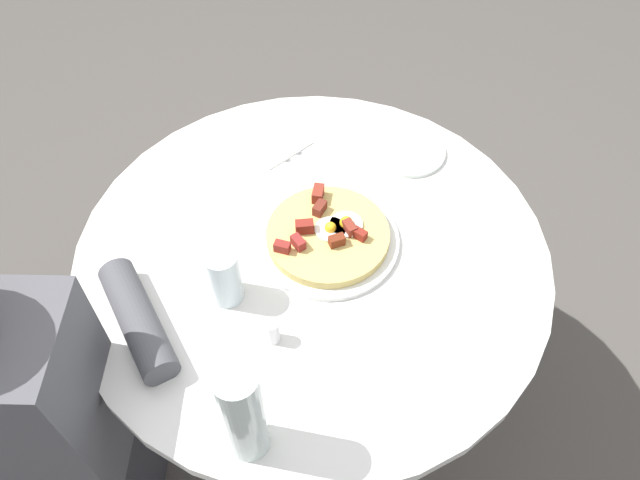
# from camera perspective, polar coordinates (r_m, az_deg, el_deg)

# --- Properties ---
(ground_plane) EXTENTS (6.00, 6.00, 0.00)m
(ground_plane) POSITION_cam_1_polar(r_m,az_deg,el_deg) (1.94, -0.50, -13.55)
(ground_plane) COLOR #4C4742
(dining_table) EXTENTS (1.00, 1.00, 0.71)m
(dining_table) POSITION_cam_1_polar(r_m,az_deg,el_deg) (1.47, -0.64, -4.81)
(dining_table) COLOR silver
(dining_table) RESTS_ON ground_plane
(person_seated) EXTENTS (0.53, 0.41, 1.14)m
(person_seated) POSITION_cam_1_polar(r_m,az_deg,el_deg) (1.47, -24.34, -15.77)
(person_seated) COLOR #2D2D33
(person_seated) RESTS_ON ground_plane
(pizza_plate) EXTENTS (0.30, 0.30, 0.01)m
(pizza_plate) POSITION_cam_1_polar(r_m,az_deg,el_deg) (1.34, 0.70, -0.01)
(pizza_plate) COLOR white
(pizza_plate) RESTS_ON dining_table
(breakfast_pizza) EXTENTS (0.26, 0.26, 0.05)m
(breakfast_pizza) POSITION_cam_1_polar(r_m,az_deg,el_deg) (1.32, 0.71, 0.56)
(breakfast_pizza) COLOR #D3B664
(breakfast_pizza) RESTS_ON pizza_plate
(bread_plate) EXTENTS (0.17, 0.17, 0.01)m
(bread_plate) POSITION_cam_1_polar(r_m,az_deg,el_deg) (1.54, 8.04, 7.94)
(bread_plate) COLOR silver
(bread_plate) RESTS_ON dining_table
(napkin) EXTENTS (0.22, 0.22, 0.00)m
(napkin) POSITION_cam_1_polar(r_m,az_deg,el_deg) (1.56, -4.59, 9.19)
(napkin) COLOR white
(napkin) RESTS_ON dining_table
(fork) EXTENTS (0.13, 0.14, 0.00)m
(fork) POSITION_cam_1_polar(r_m,az_deg,el_deg) (1.57, -4.08, 9.61)
(fork) COLOR silver
(fork) RESTS_ON napkin
(knife) EXTENTS (0.13, 0.14, 0.00)m
(knife) POSITION_cam_1_polar(r_m,az_deg,el_deg) (1.55, -5.12, 9.00)
(knife) COLOR silver
(knife) RESTS_ON napkin
(water_glass) EXTENTS (0.07, 0.07, 0.13)m
(water_glass) POSITION_cam_1_polar(r_m,az_deg,el_deg) (1.23, -8.65, -3.21)
(water_glass) COLOR silver
(water_glass) RESTS_ON dining_table
(water_bottle) EXTENTS (0.07, 0.07, 0.25)m
(water_bottle) POSITION_cam_1_polar(r_m,az_deg,el_deg) (1.02, -6.98, -15.16)
(water_bottle) COLOR silver
(water_bottle) RESTS_ON dining_table
(salt_shaker) EXTENTS (0.03, 0.03, 0.06)m
(salt_shaker) POSITION_cam_1_polar(r_m,az_deg,el_deg) (1.19, -4.30, -8.20)
(salt_shaker) COLOR white
(salt_shaker) RESTS_ON dining_table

